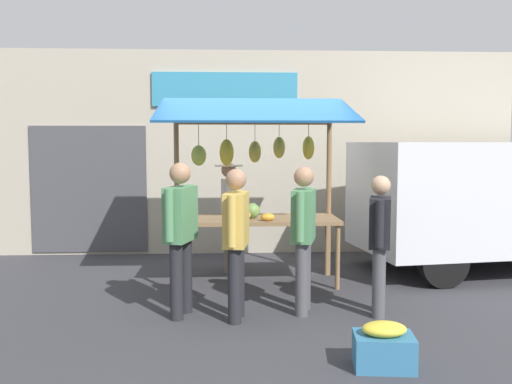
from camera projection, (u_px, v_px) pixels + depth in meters
name	position (u px, v px, depth m)	size (l,w,h in m)	color
ground_plane	(255.00, 283.00, 7.66)	(40.00, 40.00, 0.00)	#38383D
street_backdrop	(245.00, 153.00, 9.69)	(9.00, 0.30, 3.40)	#B2A893
market_stall	(255.00, 167.00, 7.56)	(2.50, 1.46, 2.50)	olive
vendor_with_sunhat	(229.00, 208.00, 8.30)	(0.41, 0.68, 1.59)	#726656
shopper_in_grey_tee	(304.00, 229.00, 6.25)	(0.33, 0.67, 1.62)	#4C4C51
shopper_with_shopping_bag	(181.00, 228.00, 6.12)	(0.36, 0.68, 1.67)	#232328
shopper_with_ponytail	(380.00, 236.00, 6.18)	(0.34, 0.64, 1.53)	#4C4C51
shopper_in_striped_shirt	(236.00, 234.00, 5.99)	(0.29, 0.68, 1.61)	#232328
parked_van	(499.00, 194.00, 8.38)	(4.62, 2.45, 1.88)	silver
produce_crate_near	(384.00, 347.00, 4.76)	(0.53, 0.42, 0.39)	teal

